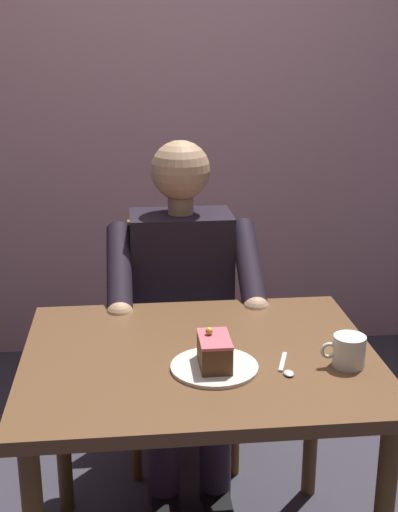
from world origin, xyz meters
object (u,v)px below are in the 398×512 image
object	(u,v)px
chair	(180,328)
seated_person	(183,309)
dessert_spoon	(286,368)
cake_slice	(214,351)
coffee_cup	(348,350)
dining_table	(200,383)

from	to	relation	value
chair	seated_person	size ratio (longest dim) A/B	0.73
chair	seated_person	bearing A→B (deg)	90.00
chair	dessert_spoon	xyz separation A→B (m)	(-0.22, 0.84, 0.24)
cake_slice	chair	bearing A→B (deg)	-88.00
chair	dessert_spoon	size ratio (longest dim) A/B	6.26
chair	dessert_spoon	distance (m)	0.91
chair	seated_person	xyz separation A→B (m)	(0.00, 0.17, 0.15)
seated_person	dessert_spoon	size ratio (longest dim) A/B	8.61
coffee_cup	cake_slice	bearing A→B (deg)	-3.03
dessert_spoon	seated_person	bearing A→B (deg)	-72.27
seated_person	cake_slice	bearing A→B (deg)	92.53
seated_person	dessert_spoon	world-z (taller)	seated_person
chair	coffee_cup	size ratio (longest dim) A/B	7.36
dining_table	dessert_spoon	world-z (taller)	dessert_spoon
chair	dessert_spoon	bearing A→B (deg)	104.28
coffee_cup	dessert_spoon	distance (m)	0.17
dining_table	cake_slice	distance (m)	0.17
coffee_cup	chair	bearing A→B (deg)	-65.56
dessert_spoon	coffee_cup	bearing A→B (deg)	-178.52
dining_table	dessert_spoon	bearing A→B (deg)	151.40
coffee_cup	dessert_spoon	size ratio (longest dim) A/B	0.85
chair	coffee_cup	world-z (taller)	chair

